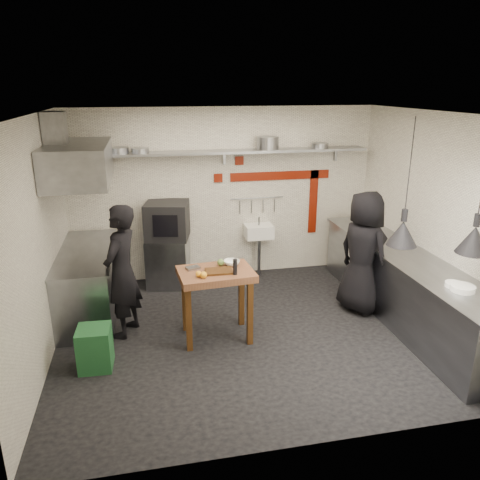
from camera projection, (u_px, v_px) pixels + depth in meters
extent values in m
plane|color=black|center=(253.00, 332.00, 6.20)|extent=(5.00, 5.00, 0.00)
plane|color=beige|center=(255.00, 114.00, 5.32)|extent=(5.00, 5.00, 0.00)
cube|color=white|center=(224.00, 194.00, 7.71)|extent=(5.00, 0.04, 2.80)
cube|color=white|center=(313.00, 306.00, 3.81)|extent=(5.00, 0.04, 2.80)
cube|color=white|center=(38.00, 245.00, 5.28)|extent=(0.04, 4.20, 2.80)
cube|color=white|center=(436.00, 220.00, 6.24)|extent=(0.04, 4.20, 2.80)
cube|color=maroon|center=(280.00, 176.00, 7.79)|extent=(1.70, 0.02, 0.14)
cube|color=maroon|center=(313.00, 202.00, 8.05)|extent=(0.14, 0.02, 1.10)
cube|color=maroon|center=(239.00, 161.00, 7.57)|extent=(0.14, 0.02, 0.14)
cube|color=maroon|center=(218.00, 178.00, 7.58)|extent=(0.14, 0.02, 0.14)
cube|color=slate|center=(226.00, 152.00, 7.32)|extent=(4.60, 0.34, 0.04)
cube|color=slate|center=(101.00, 161.00, 7.12)|extent=(0.04, 0.06, 0.24)
cube|color=slate|center=(224.00, 157.00, 7.49)|extent=(0.04, 0.06, 0.24)
cube|color=slate|center=(335.00, 154.00, 7.85)|extent=(0.04, 0.06, 0.24)
cylinder|color=slate|center=(119.00, 150.00, 6.98)|extent=(0.32, 0.32, 0.09)
cylinder|color=slate|center=(140.00, 151.00, 7.05)|extent=(0.27, 0.27, 0.07)
cylinder|color=slate|center=(268.00, 143.00, 7.41)|extent=(0.35, 0.35, 0.20)
cylinder|color=slate|center=(320.00, 145.00, 7.60)|extent=(0.30, 0.30, 0.08)
cube|color=slate|center=(168.00, 262.00, 7.56)|extent=(0.75, 0.71, 0.80)
cube|color=black|center=(167.00, 220.00, 7.35)|extent=(0.76, 0.73, 0.58)
cube|color=maroon|center=(166.00, 226.00, 7.08)|extent=(0.45, 0.12, 0.46)
cube|color=black|center=(165.00, 226.00, 7.06)|extent=(0.37, 0.10, 0.34)
cube|color=white|center=(259.00, 231.00, 7.84)|extent=(0.46, 0.34, 0.22)
cylinder|color=slate|center=(259.00, 221.00, 7.79)|extent=(0.03, 0.03, 0.14)
cylinder|color=slate|center=(259.00, 257.00, 7.94)|extent=(0.06, 0.06, 0.66)
cylinder|color=slate|center=(257.00, 198.00, 7.80)|extent=(0.90, 0.02, 0.02)
cube|color=slate|center=(404.00, 287.00, 6.47)|extent=(0.70, 3.80, 0.90)
cube|color=slate|center=(408.00, 256.00, 6.32)|extent=(0.76, 3.90, 0.03)
cylinder|color=white|center=(463.00, 288.00, 5.20)|extent=(0.34, 0.34, 0.07)
cylinder|color=white|center=(454.00, 285.00, 5.31)|extent=(0.27, 0.27, 0.05)
cube|color=slate|center=(88.00, 283.00, 6.62)|extent=(0.70, 1.90, 0.90)
cube|color=slate|center=(85.00, 252.00, 6.47)|extent=(0.76, 2.00, 0.03)
cube|color=slate|center=(79.00, 163.00, 6.09)|extent=(0.78, 1.60, 0.50)
cube|color=slate|center=(55.00, 132.00, 5.92)|extent=(0.28, 0.28, 0.50)
cube|color=#1B5127|center=(95.00, 348.00, 5.35)|extent=(0.39, 0.39, 0.50)
cube|color=#43260E|center=(219.00, 271.00, 5.76)|extent=(0.34, 0.24, 0.02)
cylinder|color=black|center=(235.00, 267.00, 5.66)|extent=(0.06, 0.06, 0.20)
sphere|color=#F7A320|center=(199.00, 274.00, 5.61)|extent=(0.08, 0.08, 0.07)
sphere|color=#F7A320|center=(204.00, 275.00, 5.58)|extent=(0.10, 0.10, 0.08)
sphere|color=#5B7C37|center=(221.00, 262.00, 5.94)|extent=(0.12, 0.12, 0.09)
cube|color=slate|center=(193.00, 268.00, 5.85)|extent=(0.19, 0.16, 0.03)
imported|color=white|center=(232.00, 263.00, 5.98)|extent=(0.26, 0.26, 0.06)
imported|color=black|center=(122.00, 272.00, 5.92)|extent=(0.64, 0.75, 1.74)
imported|color=black|center=(363.00, 253.00, 6.56)|extent=(0.82, 1.00, 1.76)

